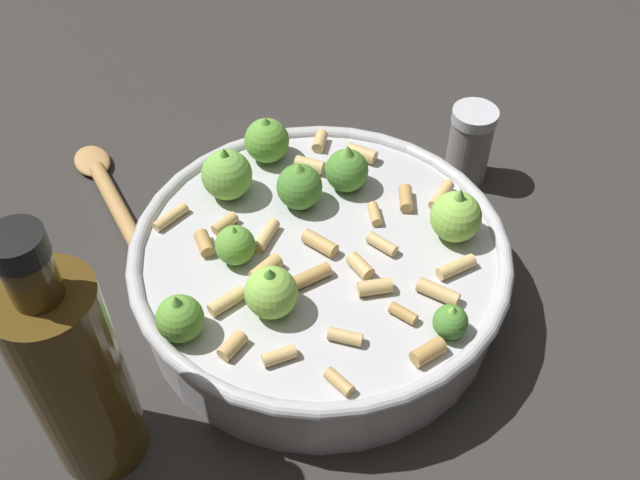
% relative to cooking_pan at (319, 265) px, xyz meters
% --- Properties ---
extents(ground_plane, '(2.40, 2.40, 0.00)m').
position_rel_cooking_pan_xyz_m(ground_plane, '(-0.00, -0.00, -0.04)').
color(ground_plane, '#2D2B28').
extents(cooking_pan, '(0.32, 0.32, 0.12)m').
position_rel_cooking_pan_xyz_m(cooking_pan, '(0.00, 0.00, 0.00)').
color(cooking_pan, '#B7B7BC').
rests_on(cooking_pan, ground).
extents(pepper_shaker, '(0.05, 0.05, 0.08)m').
position_rel_cooking_pan_xyz_m(pepper_shaker, '(0.16, -0.15, 0.00)').
color(pepper_shaker, gray).
rests_on(pepper_shaker, ground).
extents(olive_oil_bottle, '(0.07, 0.07, 0.23)m').
position_rel_cooking_pan_xyz_m(olive_oil_bottle, '(-0.14, 0.16, 0.05)').
color(olive_oil_bottle, '#4C3814').
rests_on(olive_oil_bottle, ground).
extents(wooden_spoon, '(0.20, 0.13, 0.02)m').
position_rel_cooking_pan_xyz_m(wooden_spoon, '(0.12, 0.21, -0.03)').
color(wooden_spoon, '#B2844C').
rests_on(wooden_spoon, ground).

